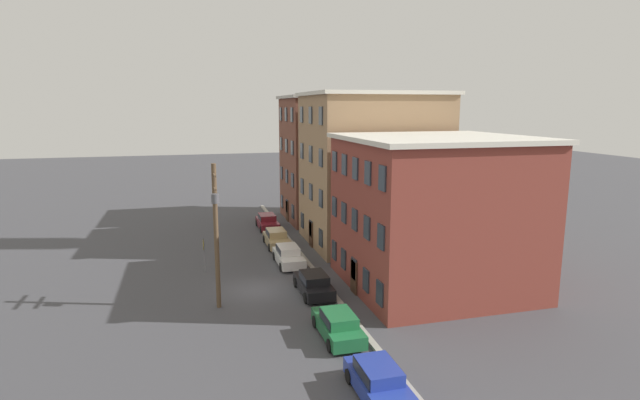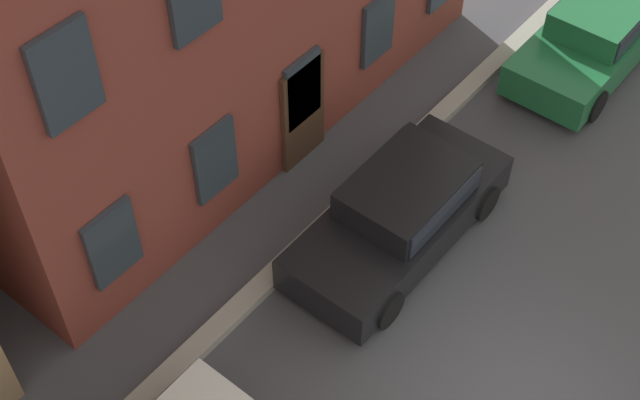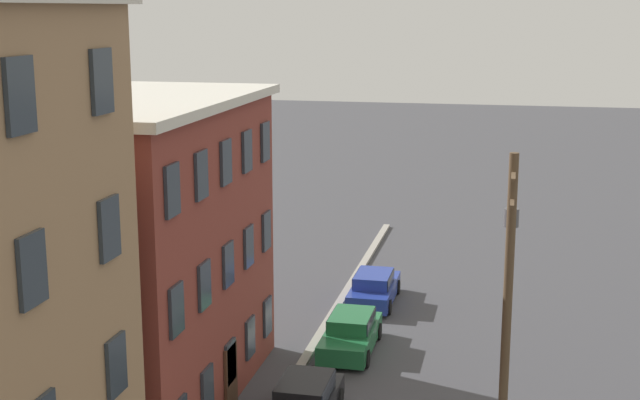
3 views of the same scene
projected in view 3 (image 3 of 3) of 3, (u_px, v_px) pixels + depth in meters
The scene contains 4 objects.
apartment_far at pixel (65, 249), 29.29m from camera, with size 11.63×11.64×10.15m.
car_green at pixel (351, 332), 34.04m from camera, with size 4.40×1.92×1.43m.
car_blue at pixel (374, 287), 39.52m from camera, with size 4.40×1.92×1.43m.
utility_pole at pixel (509, 280), 26.45m from camera, with size 2.40×0.44×8.78m.
Camera 3 is at (-23.64, -2.69, 12.84)m, focal length 50.00 mm.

